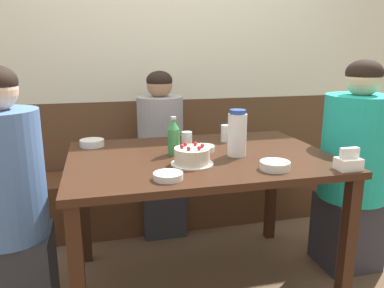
% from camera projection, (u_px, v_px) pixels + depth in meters
% --- Properties ---
extents(ground_plane, '(12.00, 12.00, 0.00)m').
position_uv_depth(ground_plane, '(200.00, 283.00, 2.17)').
color(ground_plane, brown).
extents(back_wall, '(4.80, 0.04, 2.50)m').
position_uv_depth(back_wall, '(164.00, 59.00, 2.86)').
color(back_wall, brown).
rests_on(back_wall, ground_plane).
extents(bench_seat, '(2.41, 0.38, 0.42)m').
position_uv_depth(bench_seat, '(172.00, 196.00, 2.90)').
color(bench_seat, '#56331E').
rests_on(bench_seat, ground_plane).
extents(dining_table, '(1.37, 0.94, 0.77)m').
position_uv_depth(dining_table, '(200.00, 171.00, 2.01)').
color(dining_table, '#381E11').
rests_on(dining_table, ground_plane).
extents(birthday_cake, '(0.21, 0.21, 0.10)m').
position_uv_depth(birthday_cake, '(192.00, 156.00, 1.81)').
color(birthday_cake, white).
rests_on(birthday_cake, dining_table).
extents(water_pitcher, '(0.10, 0.10, 0.24)m').
position_uv_depth(water_pitcher, '(237.00, 133.00, 1.95)').
color(water_pitcher, white).
rests_on(water_pitcher, dining_table).
extents(soju_bottle, '(0.06, 0.06, 0.20)m').
position_uv_depth(soju_bottle, '(174.00, 137.00, 1.98)').
color(soju_bottle, '#388E4C').
rests_on(soju_bottle, dining_table).
extents(napkin_holder, '(0.11, 0.08, 0.11)m').
position_uv_depth(napkin_holder, '(349.00, 162.00, 1.73)').
color(napkin_holder, white).
rests_on(napkin_holder, dining_table).
extents(bowl_soup_white, '(0.14, 0.14, 0.04)m').
position_uv_depth(bowl_soup_white, '(92.00, 143.00, 2.16)').
color(bowl_soup_white, white).
rests_on(bowl_soup_white, dining_table).
extents(bowl_rice_small, '(0.13, 0.13, 0.03)m').
position_uv_depth(bowl_rice_small, '(168.00, 176.00, 1.60)').
color(bowl_rice_small, white).
rests_on(bowl_rice_small, dining_table).
extents(bowl_side_dish, '(0.13, 0.13, 0.03)m').
position_uv_depth(bowl_side_dish, '(203.00, 148.00, 2.06)').
color(bowl_side_dish, white).
rests_on(bowl_side_dish, dining_table).
extents(bowl_sauce_shallow, '(0.14, 0.14, 0.04)m').
position_uv_depth(bowl_sauce_shallow, '(275.00, 165.00, 1.74)').
color(bowl_sauce_shallow, white).
rests_on(bowl_sauce_shallow, dining_table).
extents(glass_water_tall, '(0.06, 0.06, 0.08)m').
position_uv_depth(glass_water_tall, '(187.00, 138.00, 2.19)').
color(glass_water_tall, silver).
rests_on(glass_water_tall, dining_table).
extents(glass_tumbler_short, '(0.06, 0.06, 0.10)m').
position_uv_depth(glass_tumbler_short, '(226.00, 133.00, 2.27)').
color(glass_tumbler_short, silver).
rests_on(glass_tumbler_short, dining_table).
extents(person_teal_shirt, '(0.32, 0.34, 1.18)m').
position_uv_depth(person_teal_shirt, '(161.00, 158.00, 2.70)').
color(person_teal_shirt, '#33333D').
rests_on(person_teal_shirt, ground_plane).
extents(person_pale_blue_shirt, '(0.35, 0.35, 1.25)m').
position_uv_depth(person_pale_blue_shirt, '(9.00, 204.00, 1.75)').
color(person_pale_blue_shirt, '#33333D').
rests_on(person_pale_blue_shirt, ground_plane).
extents(person_grey_tee, '(0.39, 0.39, 1.26)m').
position_uv_depth(person_grey_tee, '(354.00, 167.00, 2.22)').
color(person_grey_tee, '#33333D').
rests_on(person_grey_tee, ground_plane).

